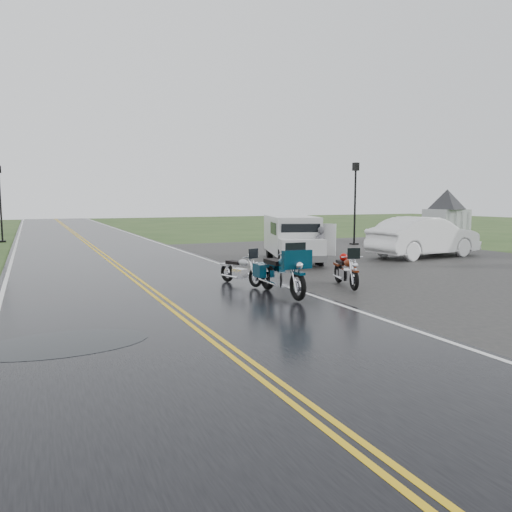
{
  "coord_description": "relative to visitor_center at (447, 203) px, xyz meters",
  "views": [
    {
      "loc": [
        -3.01,
        -10.82,
        2.61
      ],
      "look_at": [
        2.8,
        2.0,
        1.0
      ],
      "focal_mm": 35.0,
      "sensor_mm": 36.0,
      "label": 1
    }
  ],
  "objects": [
    {
      "name": "van_white",
      "position": [
        -14.31,
        -5.94,
        -1.43
      ],
      "size": [
        3.26,
        5.27,
        1.94
      ],
      "primitive_type": null,
      "rotation": [
        0.0,
        0.0,
        -0.31
      ],
      "color": "silver",
      "rests_on": "ground"
    },
    {
      "name": "lamp_post_far_right",
      "position": [
        -6.2,
        0.69,
        -0.05
      ],
      "size": [
        0.4,
        0.4,
        4.7
      ],
      "primitive_type": null,
      "color": "black",
      "rests_on": "ground"
    },
    {
      "name": "parking_pad",
      "position": [
        -9.0,
        -7.0,
        -2.38
      ],
      "size": [
        14.0,
        24.0,
        0.03
      ],
      "primitive_type": "cube",
      "color": "black",
      "rests_on": "ground"
    },
    {
      "name": "road",
      "position": [
        -20.0,
        -2.0,
        -2.38
      ],
      "size": [
        8.0,
        100.0,
        0.04
      ],
      "primitive_type": "cube",
      "color": "black",
      "rests_on": "ground"
    },
    {
      "name": "person_at_van",
      "position": [
        -12.9,
        -6.47,
        -1.63
      ],
      "size": [
        0.61,
        0.46,
        1.54
      ],
      "primitive_type": "imported",
      "rotation": [
        0.0,
        0.0,
        3.31
      ],
      "color": "#4E4E53",
      "rests_on": "ground"
    },
    {
      "name": "ground",
      "position": [
        -20.0,
        -12.0,
        -2.4
      ],
      "size": [
        120.0,
        120.0,
        0.0
      ],
      "primitive_type": "plane",
      "color": "#2D471E",
      "rests_on": "ground"
    },
    {
      "name": "motorcycle_red",
      "position": [
        -14.83,
        -11.43,
        -1.81
      ],
      "size": [
        1.26,
        2.12,
        1.18
      ],
      "primitive_type": null,
      "rotation": [
        0.0,
        0.0,
        -0.29
      ],
      "color": "#561C09",
      "rests_on": "ground"
    },
    {
      "name": "sedan_white",
      "position": [
        -6.98,
        -5.67,
        -1.5
      ],
      "size": [
        5.59,
        2.42,
        1.79
      ],
      "primitive_type": "imported",
      "rotation": [
        0.0,
        0.0,
        1.67
      ],
      "color": "white",
      "rests_on": "ground"
    },
    {
      "name": "motorcycle_teal",
      "position": [
        -16.97,
        -12.03,
        -1.66
      ],
      "size": [
        0.93,
        2.51,
        1.48
      ],
      "primitive_type": null,
      "rotation": [
        0.0,
        0.0,
        -0.01
      ],
      "color": "#052A3C",
      "rests_on": "ground"
    },
    {
      "name": "lamp_post_far_left",
      "position": [
        -24.59,
        11.03,
        -0.07
      ],
      "size": [
        0.4,
        0.4,
        4.66
      ],
      "primitive_type": null,
      "color": "black",
      "rests_on": "ground"
    },
    {
      "name": "visitor_center",
      "position": [
        0.0,
        0.0,
        0.0
      ],
      "size": [
        16.0,
        10.0,
        4.8
      ],
      "primitive_type": null,
      "color": "#A8AAAD",
      "rests_on": "ground"
    },
    {
      "name": "motorcycle_silver",
      "position": [
        -17.13,
        -9.78,
        -1.84
      ],
      "size": [
        1.16,
        1.99,
        1.11
      ],
      "primitive_type": null,
      "rotation": [
        0.0,
        0.0,
        0.27
      ],
      "color": "#AAABB2",
      "rests_on": "ground"
    }
  ]
}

